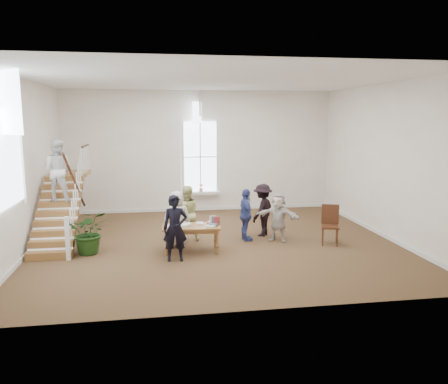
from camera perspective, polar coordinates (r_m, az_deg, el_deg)
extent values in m
plane|color=#4D381E|center=(12.46, -0.93, -6.62)|extent=(10.00, 10.00, 0.00)
plane|color=silver|center=(16.48, -3.14, 5.31)|extent=(10.00, 0.00, 10.00)
plane|color=silver|center=(7.63, 3.74, 0.31)|extent=(10.00, 0.00, 10.00)
plane|color=silver|center=(12.37, -24.59, 3.03)|extent=(0.00, 9.00, 9.00)
plane|color=silver|center=(13.65, 20.37, 3.84)|extent=(0.00, 9.00, 9.00)
plane|color=white|center=(12.01, -0.99, 14.48)|extent=(10.00, 10.00, 0.00)
cube|color=white|center=(16.49, -3.03, -0.11)|extent=(1.45, 0.28, 0.10)
plane|color=white|center=(16.43, -3.12, 4.60)|extent=(2.60, 0.00, 2.60)
plane|color=white|center=(16.37, -3.17, 10.19)|extent=(0.60, 0.60, 0.85)
plane|color=white|center=(10.89, -26.50, 3.96)|extent=(0.00, 2.40, 2.40)
plane|color=white|center=(10.86, -27.02, 10.80)|extent=(1.10, 1.10, 1.55)
cube|color=white|center=(16.75, -3.07, -2.19)|extent=(10.00, 0.04, 0.12)
imported|color=pink|center=(16.43, -3.03, 0.56)|extent=(0.17, 0.17, 0.30)
cube|color=brown|center=(11.86, -21.84, -7.66)|extent=(1.10, 0.30, 0.20)
cube|color=brown|center=(12.09, -21.59, -6.34)|extent=(1.10, 0.30, 0.20)
cube|color=brown|center=(12.32, -21.35, -5.07)|extent=(1.10, 0.30, 0.20)
cube|color=brown|center=(12.56, -21.12, -3.84)|extent=(1.10, 0.30, 0.20)
cube|color=brown|center=(12.80, -20.89, -2.66)|extent=(1.10, 0.30, 0.20)
cube|color=brown|center=(13.05, -20.68, -1.53)|extent=(1.10, 0.30, 0.20)
cube|color=brown|center=(13.31, -20.47, -0.44)|extent=(1.10, 0.30, 0.20)
cube|color=brown|center=(13.56, -20.28, 0.61)|extent=(1.10, 0.30, 0.20)
cube|color=brown|center=(13.83, -20.08, 1.62)|extent=(1.10, 0.30, 0.20)
cube|color=brown|center=(14.70, -19.43, 2.26)|extent=(1.10, 1.20, 0.12)
cube|color=white|center=(11.50, -19.76, -5.74)|extent=(0.10, 0.10, 1.10)
cylinder|color=#381A0F|center=(12.56, -18.89, 1.17)|extent=(0.07, 2.74, 1.86)
imported|color=silver|center=(12.91, -20.93, 2.67)|extent=(0.94, 0.79, 1.72)
cube|color=brown|center=(11.48, -4.28, -4.54)|extent=(1.55, 0.84, 0.05)
cube|color=brown|center=(11.49, -4.28, -4.90)|extent=(1.42, 0.71, 0.10)
cylinder|color=brown|center=(11.31, -7.56, -6.69)|extent=(0.07, 0.07, 0.66)
cylinder|color=brown|center=(11.34, -0.90, -6.57)|extent=(0.07, 0.07, 0.66)
cylinder|color=brown|center=(11.84, -7.47, -5.94)|extent=(0.07, 0.07, 0.66)
cylinder|color=brown|center=(11.87, -1.12, -5.83)|extent=(0.07, 0.07, 0.66)
cube|color=silver|center=(11.61, -4.75, -4.16)|extent=(0.17, 0.22, 0.04)
cube|color=beige|center=(11.26, -7.07, -4.59)|extent=(0.24, 0.33, 0.05)
cube|color=tan|center=(11.69, -5.49, -4.07)|extent=(0.27, 0.27, 0.04)
cube|color=silver|center=(11.40, -5.16, -4.36)|extent=(0.24, 0.29, 0.06)
cube|color=#4C5972|center=(11.44, -6.65, -4.41)|extent=(0.26, 0.26, 0.03)
cube|color=maroon|center=(11.73, -1.83, -3.99)|extent=(0.18, 0.29, 0.04)
cube|color=white|center=(11.69, -1.51, -4.00)|extent=(0.24, 0.32, 0.05)
cube|color=#BFB299|center=(11.46, -6.93, -4.37)|extent=(0.20, 0.19, 0.04)
cube|color=silver|center=(11.30, -1.74, -4.50)|extent=(0.27, 0.27, 0.04)
cube|color=beige|center=(11.62, -3.17, -4.13)|extent=(0.19, 0.29, 0.04)
cube|color=tan|center=(11.50, -1.50, -4.26)|extent=(0.23, 0.20, 0.04)
cube|color=silver|center=(11.71, -6.18, -4.04)|extent=(0.26, 0.31, 0.05)
cube|color=#4C5972|center=(11.42, -1.47, -4.30)|extent=(0.23, 0.21, 0.06)
imported|color=black|center=(10.79, -6.40, -4.72)|extent=(0.61, 0.41, 1.65)
imported|color=beige|center=(12.02, -6.19, -3.48)|extent=(0.77, 0.52, 1.54)
imported|color=#CECC81|center=(12.51, -4.93, -2.80)|extent=(0.86, 0.72, 1.60)
imported|color=navy|center=(12.50, 2.88, -3.01)|extent=(0.44, 0.91, 1.50)
imported|color=black|center=(13.06, 5.06, -2.35)|extent=(1.10, 1.15, 1.57)
imported|color=beige|center=(12.54, 7.10, -3.25)|extent=(1.31, 1.09, 1.41)
imported|color=#193811|center=(11.86, -17.16, -5.01)|extent=(1.10, 0.97, 1.15)
cube|color=#381A0F|center=(12.49, 13.69, -4.42)|extent=(0.61, 0.61, 0.06)
cube|color=#381A0F|center=(12.63, 13.70, -2.84)|extent=(0.46, 0.20, 0.57)
cylinder|color=#381A0F|center=(12.36, 12.79, -5.79)|extent=(0.04, 0.04, 0.50)
cylinder|color=#381A0F|center=(12.38, 14.58, -5.83)|extent=(0.04, 0.04, 0.50)
cylinder|color=#381A0F|center=(12.73, 12.73, -5.33)|extent=(0.04, 0.04, 0.50)
cylinder|color=#381A0F|center=(12.75, 14.47, -5.38)|extent=(0.04, 0.04, 0.50)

